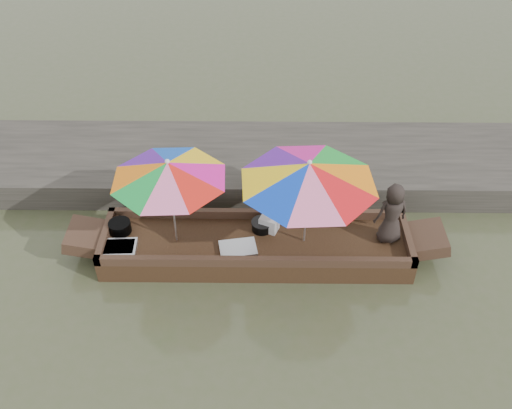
{
  "coord_description": "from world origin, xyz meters",
  "views": [
    {
      "loc": [
        0.07,
        -6.56,
        6.58
      ],
      "look_at": [
        0.0,
        0.1,
        1.0
      ],
      "focal_mm": 40.0,
      "sensor_mm": 36.0,
      "label": 1
    }
  ],
  "objects_px": {
    "cooking_pot": "(120,227)",
    "tray_scallop": "(238,248)",
    "tray_crayfish": "(118,248)",
    "vendor": "(392,213)",
    "supply_bag": "(269,224)",
    "boat_hull": "(256,248)",
    "charcoal_grill": "(262,226)",
    "umbrella_stern": "(307,203)",
    "umbrella_bow": "(172,202)"
  },
  "relations": [
    {
      "from": "cooking_pot",
      "to": "charcoal_grill",
      "type": "relative_size",
      "value": 1.1
    },
    {
      "from": "cooking_pot",
      "to": "tray_crayfish",
      "type": "bearing_deg",
      "value": -83.49
    },
    {
      "from": "charcoal_grill",
      "to": "vendor",
      "type": "relative_size",
      "value": 0.3
    },
    {
      "from": "supply_bag",
      "to": "umbrella_stern",
      "type": "xyz_separation_m",
      "value": [
        0.55,
        -0.25,
        0.65
      ]
    },
    {
      "from": "boat_hull",
      "to": "supply_bag",
      "type": "xyz_separation_m",
      "value": [
        0.21,
        0.25,
        0.3
      ]
    },
    {
      "from": "tray_scallop",
      "to": "charcoal_grill",
      "type": "relative_size",
      "value": 1.76
    },
    {
      "from": "supply_bag",
      "to": "umbrella_bow",
      "type": "distance_m",
      "value": 1.62
    },
    {
      "from": "boat_hull",
      "to": "tray_scallop",
      "type": "xyz_separation_m",
      "value": [
        -0.28,
        -0.23,
        0.21
      ]
    },
    {
      "from": "charcoal_grill",
      "to": "tray_crayfish",
      "type": "bearing_deg",
      "value": -167.15
    },
    {
      "from": "cooking_pot",
      "to": "vendor",
      "type": "xyz_separation_m",
      "value": [
        4.26,
        -0.13,
        0.44
      ]
    },
    {
      "from": "charcoal_grill",
      "to": "vendor",
      "type": "distance_m",
      "value": 2.05
    },
    {
      "from": "umbrella_stern",
      "to": "cooking_pot",
      "type": "bearing_deg",
      "value": 176.5
    },
    {
      "from": "umbrella_bow",
      "to": "umbrella_stern",
      "type": "relative_size",
      "value": 0.84
    },
    {
      "from": "cooking_pot",
      "to": "tray_scallop",
      "type": "bearing_deg",
      "value": -12.01
    },
    {
      "from": "tray_crayfish",
      "to": "charcoal_grill",
      "type": "height_order",
      "value": "charcoal_grill"
    },
    {
      "from": "cooking_pot",
      "to": "tray_scallop",
      "type": "height_order",
      "value": "cooking_pot"
    },
    {
      "from": "tray_crayfish",
      "to": "supply_bag",
      "type": "distance_m",
      "value": 2.4
    },
    {
      "from": "boat_hull",
      "to": "vendor",
      "type": "bearing_deg",
      "value": 1.38
    },
    {
      "from": "tray_crayfish",
      "to": "umbrella_stern",
      "type": "xyz_separation_m",
      "value": [
        2.89,
        0.26,
        0.73
      ]
    },
    {
      "from": "vendor",
      "to": "umbrella_bow",
      "type": "height_order",
      "value": "umbrella_bow"
    },
    {
      "from": "supply_bag",
      "to": "umbrella_stern",
      "type": "distance_m",
      "value": 0.88
    },
    {
      "from": "tray_scallop",
      "to": "vendor",
      "type": "distance_m",
      "value": 2.43
    },
    {
      "from": "tray_crayfish",
      "to": "vendor",
      "type": "height_order",
      "value": "vendor"
    },
    {
      "from": "umbrella_stern",
      "to": "tray_scallop",
      "type": "bearing_deg",
      "value": -167.72
    },
    {
      "from": "charcoal_grill",
      "to": "vendor",
      "type": "bearing_deg",
      "value": -5.71
    },
    {
      "from": "cooking_pot",
      "to": "supply_bag",
      "type": "height_order",
      "value": "supply_bag"
    },
    {
      "from": "vendor",
      "to": "umbrella_bow",
      "type": "bearing_deg",
      "value": -12.22
    },
    {
      "from": "boat_hull",
      "to": "tray_scallop",
      "type": "height_order",
      "value": "tray_scallop"
    },
    {
      "from": "tray_crayfish",
      "to": "charcoal_grill",
      "type": "xyz_separation_m",
      "value": [
        2.22,
        0.51,
        0.03
      ]
    },
    {
      "from": "vendor",
      "to": "umbrella_bow",
      "type": "xyz_separation_m",
      "value": [
        -3.34,
        -0.05,
        0.24
      ]
    },
    {
      "from": "supply_bag",
      "to": "vendor",
      "type": "height_order",
      "value": "vendor"
    },
    {
      "from": "supply_bag",
      "to": "vendor",
      "type": "bearing_deg",
      "value": -5.95
    },
    {
      "from": "cooking_pot",
      "to": "tray_crayfish",
      "type": "relative_size",
      "value": 0.62
    },
    {
      "from": "cooking_pot",
      "to": "tray_crayfish",
      "type": "height_order",
      "value": "cooking_pot"
    },
    {
      "from": "tray_scallop",
      "to": "vendor",
      "type": "xyz_separation_m",
      "value": [
        2.36,
        0.28,
        0.5
      ]
    },
    {
      "from": "boat_hull",
      "to": "supply_bag",
      "type": "bearing_deg",
      "value": 49.63
    },
    {
      "from": "boat_hull",
      "to": "cooking_pot",
      "type": "height_order",
      "value": "cooking_pot"
    },
    {
      "from": "charcoal_grill",
      "to": "umbrella_bow",
      "type": "height_order",
      "value": "umbrella_bow"
    },
    {
      "from": "boat_hull",
      "to": "umbrella_bow",
      "type": "relative_size",
      "value": 2.79
    },
    {
      "from": "boat_hull",
      "to": "charcoal_grill",
      "type": "bearing_deg",
      "value": 69.65
    },
    {
      "from": "tray_scallop",
      "to": "supply_bag",
      "type": "bearing_deg",
      "value": 44.16
    },
    {
      "from": "boat_hull",
      "to": "tray_scallop",
      "type": "bearing_deg",
      "value": -140.77
    },
    {
      "from": "cooking_pot",
      "to": "vendor",
      "type": "relative_size",
      "value": 0.33
    },
    {
      "from": "tray_scallop",
      "to": "umbrella_stern",
      "type": "xyz_separation_m",
      "value": [
        1.04,
        0.23,
        0.74
      ]
    },
    {
      "from": "tray_scallop",
      "to": "boat_hull",
      "type": "bearing_deg",
      "value": 39.23
    },
    {
      "from": "cooking_pot",
      "to": "tray_scallop",
      "type": "xyz_separation_m",
      "value": [
        1.91,
        -0.41,
        -0.06
      ]
    },
    {
      "from": "boat_hull",
      "to": "supply_bag",
      "type": "distance_m",
      "value": 0.44
    },
    {
      "from": "charcoal_grill",
      "to": "vendor",
      "type": "height_order",
      "value": "vendor"
    },
    {
      "from": "cooking_pot",
      "to": "supply_bag",
      "type": "bearing_deg",
      "value": 1.57
    },
    {
      "from": "cooking_pot",
      "to": "tray_scallop",
      "type": "distance_m",
      "value": 1.95
    }
  ]
}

